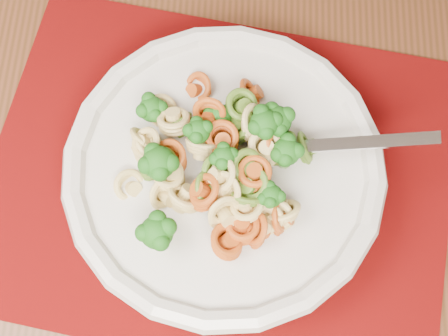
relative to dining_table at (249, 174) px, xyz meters
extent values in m
cube|color=#522917|center=(0.00, 0.00, 0.08)|extent=(1.62, 1.25, 0.04)
cube|color=#540503|center=(-0.04, -0.03, 0.10)|extent=(0.51, 0.46, 0.00)
cylinder|color=beige|center=(-0.04, -0.04, 0.10)|extent=(0.12, 0.12, 0.01)
cylinder|color=beige|center=(-0.04, -0.04, 0.12)|extent=(0.26, 0.26, 0.03)
torus|color=beige|center=(-0.04, -0.04, 0.14)|extent=(0.28, 0.28, 0.02)
camera|label=1|loc=(-0.07, -0.21, 0.63)|focal=50.00mm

